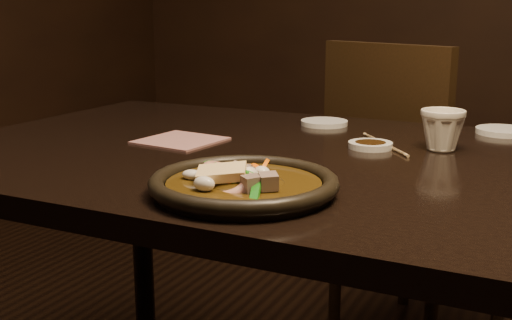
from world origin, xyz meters
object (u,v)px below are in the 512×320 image
at_px(table, 330,197).
at_px(tea_cup, 442,129).
at_px(plate, 244,185).
at_px(chair, 408,189).

bearing_deg(table, tea_cup, 41.42).
relative_size(plate, tea_cup, 3.30).
xyz_separation_m(table, plate, (-0.04, -0.29, 0.09)).
height_order(chair, plate, chair).
bearing_deg(chair, tea_cup, 132.33).
bearing_deg(tea_cup, chair, 108.15).
distance_m(table, plate, 0.30).
distance_m(table, tea_cup, 0.26).
bearing_deg(tea_cup, table, -138.58).
bearing_deg(plate, chair, 88.36).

